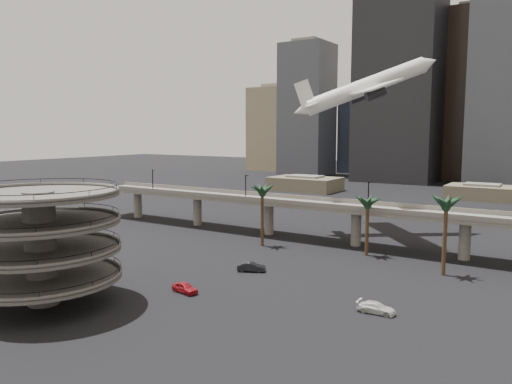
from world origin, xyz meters
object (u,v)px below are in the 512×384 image
Objects in this scene: airborne_jet at (365,87)px; car_c at (376,308)px; overpass at (310,208)px; car_b at (251,267)px; parking_ramp at (40,236)px; car_a at (185,288)px.

airborne_jet is 5.84× the size of car_c.
car_b is at bearing -84.09° from overpass.
parking_ramp is at bearing -143.65° from airborne_jet.
car_c is (25.44, -7.82, -0.06)m from car_b.
parking_ramp is 35.16m from car_b.
car_b is at bearing 69.42° from car_c.
parking_ramp is 4.77× the size of car_a.
airborne_jet is at bearing -28.77° from car_b.
car_a is (-5.18, -60.90, -34.37)m from airborne_jet.
car_a is at bearing -134.38° from airborne_jet.
parking_ramp is 4.24× the size of car_c.
overpass reaches higher than car_a.
car_c is (41.44, 22.16, -9.08)m from parking_ramp.
overpass is 32.95m from airborne_jet.
overpass is 44.79m from car_a.
airborne_jet is at bearing 70.07° from overpass.
parking_ramp is 22.12m from car_a.
car_b is 26.62m from car_c.
airborne_jet is at bearing 75.88° from parking_ramp.
car_b is (16.00, 29.99, -9.02)m from parking_ramp.
airborne_jet reaches higher than car_b.
airborne_jet reaches higher than car_a.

